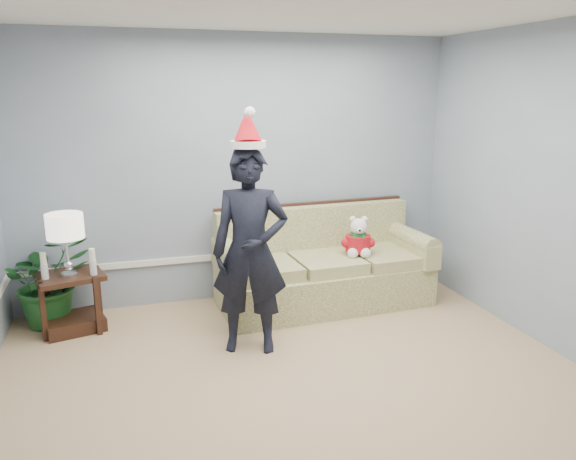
# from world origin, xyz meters

# --- Properties ---
(room_shell) EXTENTS (4.54, 5.04, 2.74)m
(room_shell) POSITION_xyz_m (0.00, 0.00, 1.35)
(room_shell) COLOR tan
(room_shell) RESTS_ON ground
(wainscot_trim) EXTENTS (4.49, 4.99, 0.06)m
(wainscot_trim) POSITION_xyz_m (-1.18, 1.18, 0.45)
(wainscot_trim) COLOR white
(wainscot_trim) RESTS_ON room_shell
(sofa) EXTENTS (2.15, 1.00, 0.99)m
(sofa) POSITION_xyz_m (0.76, 2.06, 0.35)
(sofa) COLOR #5C6630
(sofa) RESTS_ON room_shell
(side_table) EXTENTS (0.66, 0.59, 0.54)m
(side_table) POSITION_xyz_m (-1.67, 2.06, 0.21)
(side_table) COLOR #371E14
(side_table) RESTS_ON room_shell
(table_lamp) EXTENTS (0.32, 0.32, 0.57)m
(table_lamp) POSITION_xyz_m (-1.66, 2.01, 0.97)
(table_lamp) COLOR silver
(table_lamp) RESTS_ON side_table
(candle_pair) EXTENTS (0.46, 0.06, 0.24)m
(candle_pair) POSITION_xyz_m (-1.66, 1.98, 0.65)
(candle_pair) COLOR silver
(candle_pair) RESTS_ON side_table
(houseplant) EXTENTS (0.96, 0.90, 0.86)m
(houseplant) POSITION_xyz_m (-1.87, 2.28, 0.43)
(houseplant) COLOR #1C5723
(houseplant) RESTS_ON room_shell
(man) EXTENTS (0.72, 0.58, 1.72)m
(man) POSITION_xyz_m (-0.19, 1.23, 0.86)
(man) COLOR black
(man) RESTS_ON room_shell
(santa_hat) EXTENTS (0.32, 0.35, 0.33)m
(santa_hat) POSITION_xyz_m (-0.19, 1.24, 1.85)
(santa_hat) COLOR white
(santa_hat) RESTS_ON man
(teddy_bear) EXTENTS (0.31, 0.32, 0.41)m
(teddy_bear) POSITION_xyz_m (1.09, 1.91, 0.67)
(teddy_bear) COLOR white
(teddy_bear) RESTS_ON sofa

